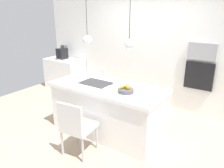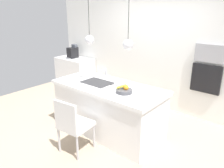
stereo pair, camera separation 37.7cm
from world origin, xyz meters
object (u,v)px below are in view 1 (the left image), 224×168
object	(u,v)px
fruit_bowl	(126,89)
microwave	(202,51)
coffee_machine	(62,53)
chair_near	(76,125)
oven	(199,76)

from	to	relation	value
fruit_bowl	microwave	size ratio (longest dim) A/B	0.49
coffee_machine	microwave	world-z (taller)	microwave
fruit_bowl	microwave	bearing A→B (deg)	66.24
fruit_bowl	chair_near	distance (m)	0.96
oven	microwave	bearing A→B (deg)	0.00
fruit_bowl	coffee_machine	bearing A→B (deg)	154.58
oven	chair_near	bearing A→B (deg)	-115.92
microwave	oven	world-z (taller)	microwave
fruit_bowl	oven	distance (m)	1.83
fruit_bowl	chair_near	bearing A→B (deg)	-120.55
microwave	oven	bearing A→B (deg)	0.00
fruit_bowl	oven	xyz separation A→B (m)	(0.74, 1.67, -0.07)
oven	coffee_machine	bearing A→B (deg)	-175.31
coffee_machine	chair_near	bearing A→B (deg)	-40.65
coffee_machine	microwave	distance (m)	3.66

